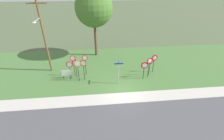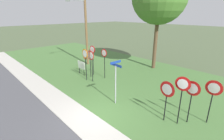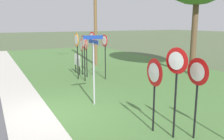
{
  "view_description": "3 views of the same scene",
  "coord_description": "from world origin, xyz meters",
  "px_view_note": "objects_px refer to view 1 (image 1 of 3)",
  "views": [
    {
      "loc": [
        -2.38,
        -12.55,
        10.32
      ],
      "look_at": [
        -0.86,
        2.85,
        1.19
      ],
      "focal_mm": 24.87,
      "sensor_mm": 36.0,
      "label": 1
    },
    {
      "loc": [
        6.27,
        -4.74,
        5.45
      ],
      "look_at": [
        -1.62,
        2.74,
        1.69
      ],
      "focal_mm": 26.36,
      "sensor_mm": 36.0,
      "label": 2
    },
    {
      "loc": [
        8.1,
        -1.86,
        3.29
      ],
      "look_at": [
        -0.08,
        2.47,
        1.43
      ],
      "focal_mm": 37.53,
      "sensor_mm": 36.0,
      "label": 3
    }
  ],
  "objects_px": {
    "oak_tree_left": "(94,8)",
    "notice_board": "(66,73)",
    "stop_sign_near_right": "(69,66)",
    "stop_sign_center_tall": "(85,61)",
    "yield_sign_far_right": "(144,67)",
    "yield_sign_far_left": "(154,59)",
    "street_name_post": "(119,71)",
    "stop_sign_far_center": "(73,62)",
    "utility_pole": "(43,33)",
    "stop_sign_far_right": "(76,65)",
    "stop_sign_far_left": "(78,66)",
    "yield_sign_near_left": "(150,63)",
    "yield_sign_near_right": "(149,63)",
    "stop_sign_near_left": "(83,66)"
  },
  "relations": [
    {
      "from": "stop_sign_near_right",
      "to": "utility_pole",
      "type": "bearing_deg",
      "value": 153.01
    },
    {
      "from": "yield_sign_far_right",
      "to": "street_name_post",
      "type": "relative_size",
      "value": 0.81
    },
    {
      "from": "yield_sign_near_right",
      "to": "oak_tree_left",
      "type": "bearing_deg",
      "value": 120.22
    },
    {
      "from": "stop_sign_far_right",
      "to": "oak_tree_left",
      "type": "xyz_separation_m",
      "value": [
        2.36,
        6.37,
        5.1
      ]
    },
    {
      "from": "street_name_post",
      "to": "utility_pole",
      "type": "xyz_separation_m",
      "value": [
        -8.22,
        3.6,
        3.28
      ]
    },
    {
      "from": "oak_tree_left",
      "to": "notice_board",
      "type": "bearing_deg",
      "value": -118.13
    },
    {
      "from": "yield_sign_near_left",
      "to": "utility_pole",
      "type": "distance_m",
      "value": 12.8
    },
    {
      "from": "stop_sign_near_right",
      "to": "yield_sign_near_left",
      "type": "relative_size",
      "value": 0.98
    },
    {
      "from": "notice_board",
      "to": "stop_sign_far_right",
      "type": "bearing_deg",
      "value": 10.03
    },
    {
      "from": "stop_sign_far_center",
      "to": "oak_tree_left",
      "type": "relative_size",
      "value": 0.29
    },
    {
      "from": "stop_sign_near_right",
      "to": "yield_sign_far_right",
      "type": "xyz_separation_m",
      "value": [
        8.48,
        -0.94,
        0.01
      ]
    },
    {
      "from": "street_name_post",
      "to": "oak_tree_left",
      "type": "bearing_deg",
      "value": 108.4
    },
    {
      "from": "yield_sign_near_right",
      "to": "notice_board",
      "type": "relative_size",
      "value": 2.09
    },
    {
      "from": "stop_sign_far_left",
      "to": "yield_sign_near_right",
      "type": "distance_m",
      "value": 8.1
    },
    {
      "from": "notice_board",
      "to": "stop_sign_far_center",
      "type": "bearing_deg",
      "value": 41.55
    },
    {
      "from": "stop_sign_near_right",
      "to": "utility_pole",
      "type": "xyz_separation_m",
      "value": [
        -2.78,
        2.06,
        3.3
      ]
    },
    {
      "from": "stop_sign_near_left",
      "to": "stop_sign_far_right",
      "type": "xyz_separation_m",
      "value": [
        -0.92,
        0.49,
        -0.12
      ]
    },
    {
      "from": "notice_board",
      "to": "oak_tree_left",
      "type": "xyz_separation_m",
      "value": [
        3.5,
        6.55,
        6.03
      ]
    },
    {
      "from": "stop_sign_far_right",
      "to": "yield_sign_near_right",
      "type": "relative_size",
      "value": 0.92
    },
    {
      "from": "stop_sign_far_right",
      "to": "oak_tree_left",
      "type": "distance_m",
      "value": 8.5
    },
    {
      "from": "stop_sign_near_right",
      "to": "stop_sign_far_center",
      "type": "height_order",
      "value": "stop_sign_far_center"
    },
    {
      "from": "stop_sign_near_right",
      "to": "yield_sign_far_left",
      "type": "bearing_deg",
      "value": 12.46
    },
    {
      "from": "stop_sign_center_tall",
      "to": "stop_sign_near_left",
      "type": "bearing_deg",
      "value": -97.12
    },
    {
      "from": "stop_sign_far_left",
      "to": "utility_pole",
      "type": "relative_size",
      "value": 0.29
    },
    {
      "from": "yield_sign_far_left",
      "to": "notice_board",
      "type": "xyz_separation_m",
      "value": [
        -10.58,
        -0.67,
        -0.94
      ]
    },
    {
      "from": "stop_sign_far_center",
      "to": "notice_board",
      "type": "distance_m",
      "value": 1.58
    },
    {
      "from": "stop_sign_center_tall",
      "to": "yield_sign_far_right",
      "type": "xyz_separation_m",
      "value": [
        6.75,
        -1.71,
        -0.2
      ]
    },
    {
      "from": "stop_sign_far_right",
      "to": "oak_tree_left",
      "type": "bearing_deg",
      "value": 80.24
    },
    {
      "from": "yield_sign_far_right",
      "to": "notice_board",
      "type": "height_order",
      "value": "yield_sign_far_right"
    },
    {
      "from": "oak_tree_left",
      "to": "yield_sign_far_left",
      "type": "bearing_deg",
      "value": -39.78
    },
    {
      "from": "stop_sign_near_left",
      "to": "street_name_post",
      "type": "height_order",
      "value": "street_name_post"
    },
    {
      "from": "yield_sign_far_left",
      "to": "stop_sign_far_center",
      "type": "bearing_deg",
      "value": 176.27
    },
    {
      "from": "stop_sign_far_left",
      "to": "oak_tree_left",
      "type": "relative_size",
      "value": 0.29
    },
    {
      "from": "stop_sign_near_right",
      "to": "stop_sign_far_left",
      "type": "relative_size",
      "value": 0.84
    },
    {
      "from": "stop_sign_far_right",
      "to": "notice_board",
      "type": "relative_size",
      "value": 1.93
    },
    {
      "from": "stop_sign_near_right",
      "to": "notice_board",
      "type": "relative_size",
      "value": 1.82
    },
    {
      "from": "stop_sign_center_tall",
      "to": "yield_sign_near_left",
      "type": "relative_size",
      "value": 1.11
    },
    {
      "from": "stop_sign_far_left",
      "to": "oak_tree_left",
      "type": "xyz_separation_m",
      "value": [
        2.05,
        7.06,
        4.89
      ]
    },
    {
      "from": "yield_sign_near_left",
      "to": "notice_board",
      "type": "height_order",
      "value": "yield_sign_near_left"
    },
    {
      "from": "stop_sign_near_left",
      "to": "stop_sign_center_tall",
      "type": "relative_size",
      "value": 1.0
    },
    {
      "from": "street_name_post",
      "to": "notice_board",
      "type": "xyz_separation_m",
      "value": [
        -5.9,
        1.39,
        -0.83
      ]
    },
    {
      "from": "yield_sign_near_right",
      "to": "stop_sign_center_tall",
      "type": "bearing_deg",
      "value": 158.53
    },
    {
      "from": "stop_sign_near_left",
      "to": "stop_sign_near_right",
      "type": "bearing_deg",
      "value": 168.85
    },
    {
      "from": "yield_sign_far_left",
      "to": "street_name_post",
      "type": "relative_size",
      "value": 0.86
    },
    {
      "from": "stop_sign_far_center",
      "to": "stop_sign_far_right",
      "type": "distance_m",
      "value": 0.65
    },
    {
      "from": "stop_sign_near_right",
      "to": "stop_sign_far_right",
      "type": "height_order",
      "value": "stop_sign_far_right"
    },
    {
      "from": "stop_sign_far_right",
      "to": "yield_sign_near_right",
      "type": "xyz_separation_m",
      "value": [
        8.42,
        -0.72,
        0.19
      ]
    },
    {
      "from": "utility_pole",
      "to": "notice_board",
      "type": "height_order",
      "value": "utility_pole"
    },
    {
      "from": "yield_sign_far_right",
      "to": "oak_tree_left",
      "type": "height_order",
      "value": "oak_tree_left"
    },
    {
      "from": "stop_sign_center_tall",
      "to": "yield_sign_far_right",
      "type": "height_order",
      "value": "stop_sign_center_tall"
    }
  ]
}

